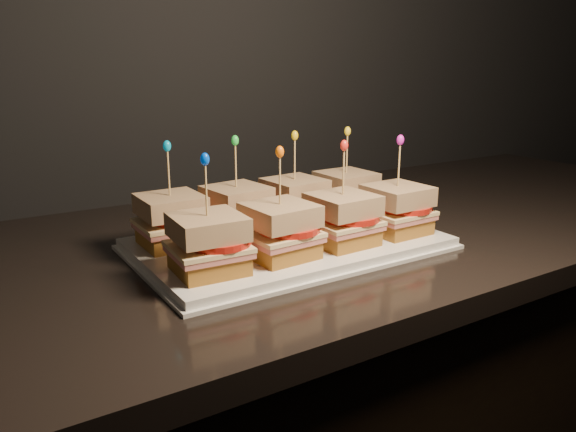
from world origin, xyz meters
TOP-DOWN VIEW (x-y plane):
  - granite_slab at (-0.07, 1.65)m, footprint 2.23×0.73m
  - platter at (-0.07, 1.57)m, footprint 0.47×0.29m
  - platter_rim at (-0.07, 1.57)m, footprint 0.48×0.30m
  - sandwich_0_bread_bot at (-0.24, 1.64)m, footprint 0.09×0.09m
  - sandwich_0_ham at (-0.24, 1.64)m, footprint 0.10×0.09m
  - sandwich_0_cheese at (-0.24, 1.64)m, footprint 0.10×0.10m
  - sandwich_0_tomato at (-0.23, 1.63)m, footprint 0.09×0.09m
  - sandwich_0_bread_top at (-0.24, 1.64)m, footprint 0.09×0.09m
  - sandwich_0_pick at (-0.24, 1.64)m, footprint 0.00×0.00m
  - sandwich_0_frill at (-0.24, 1.64)m, footprint 0.01×0.01m
  - sandwich_1_bread_bot at (-0.13, 1.64)m, footprint 0.10×0.10m
  - sandwich_1_ham at (-0.13, 1.64)m, footprint 0.11×0.11m
  - sandwich_1_cheese at (-0.13, 1.64)m, footprint 0.11×0.11m
  - sandwich_1_tomato at (-0.12, 1.63)m, footprint 0.09×0.09m
  - sandwich_1_bread_top at (-0.13, 1.64)m, footprint 0.10×0.10m
  - sandwich_1_pick at (-0.13, 1.64)m, footprint 0.00×0.00m
  - sandwich_1_frill at (-0.13, 1.64)m, footprint 0.01×0.01m
  - sandwich_2_bread_bot at (-0.02, 1.64)m, footprint 0.10×0.10m
  - sandwich_2_ham at (-0.02, 1.64)m, footprint 0.11×0.10m
  - sandwich_2_cheese at (-0.02, 1.64)m, footprint 0.11×0.10m
  - sandwich_2_tomato at (-0.00, 1.63)m, footprint 0.09×0.09m
  - sandwich_2_bread_top at (-0.02, 1.64)m, footprint 0.10×0.10m
  - sandwich_2_pick at (-0.02, 1.64)m, footprint 0.00×0.00m
  - sandwich_2_frill at (-0.02, 1.64)m, footprint 0.01×0.01m
  - sandwich_3_bread_bot at (0.10, 1.64)m, footprint 0.09×0.09m
  - sandwich_3_ham at (0.10, 1.64)m, footprint 0.10×0.10m
  - sandwich_3_cheese at (0.10, 1.64)m, footprint 0.10×0.10m
  - sandwich_3_tomato at (0.11, 1.63)m, footprint 0.09×0.09m
  - sandwich_3_bread_top at (0.10, 1.64)m, footprint 0.09×0.09m
  - sandwich_3_pick at (0.10, 1.64)m, footprint 0.00×0.00m
  - sandwich_3_frill at (0.10, 1.64)m, footprint 0.01×0.01m
  - sandwich_4_bread_bot at (-0.24, 1.51)m, footprint 0.09×0.09m
  - sandwich_4_ham at (-0.24, 1.51)m, footprint 0.10×0.10m
  - sandwich_4_cheese at (-0.24, 1.51)m, footprint 0.11×0.10m
  - sandwich_4_tomato at (-0.23, 1.50)m, footprint 0.09×0.09m
  - sandwich_4_bread_top at (-0.24, 1.51)m, footprint 0.10×0.10m
  - sandwich_4_pick at (-0.24, 1.51)m, footprint 0.00×0.00m
  - sandwich_4_frill at (-0.24, 1.51)m, footprint 0.01×0.01m
  - sandwich_5_bread_bot at (-0.13, 1.51)m, footprint 0.09×0.09m
  - sandwich_5_ham at (-0.13, 1.51)m, footprint 0.10×0.10m
  - sandwich_5_cheese at (-0.13, 1.51)m, footprint 0.11×0.10m
  - sandwich_5_tomato at (-0.12, 1.50)m, footprint 0.09×0.09m
  - sandwich_5_bread_top at (-0.13, 1.51)m, footprint 0.10×0.10m
  - sandwich_5_pick at (-0.13, 1.51)m, footprint 0.00×0.00m
  - sandwich_5_frill at (-0.13, 1.51)m, footprint 0.01×0.01m
  - sandwich_6_bread_bot at (-0.02, 1.51)m, footprint 0.09×0.09m
  - sandwich_6_ham at (-0.02, 1.51)m, footprint 0.10×0.10m
  - sandwich_6_cheese at (-0.02, 1.51)m, footprint 0.10×0.10m
  - sandwich_6_tomato at (-0.00, 1.50)m, footprint 0.09×0.09m
  - sandwich_6_bread_top at (-0.02, 1.51)m, footprint 0.09×0.09m
  - sandwich_6_pick at (-0.02, 1.51)m, footprint 0.00×0.00m
  - sandwich_6_frill at (-0.02, 1.51)m, footprint 0.01×0.01m
  - sandwich_7_bread_bot at (0.10, 1.51)m, footprint 0.09×0.09m
  - sandwich_7_ham at (0.10, 1.51)m, footprint 0.10×0.10m
  - sandwich_7_cheese at (0.10, 1.51)m, footprint 0.10×0.10m
  - sandwich_7_tomato at (0.11, 1.50)m, footprint 0.09×0.09m
  - sandwich_7_bread_top at (0.10, 1.51)m, footprint 0.09×0.09m
  - sandwich_7_pick at (0.10, 1.51)m, footprint 0.00×0.00m
  - sandwich_7_frill at (0.10, 1.51)m, footprint 0.01×0.01m

SIDE VIEW (x-z plane):
  - granite_slab at x=-0.07m, z-range 0.85..0.89m
  - platter_rim at x=-0.07m, z-range 0.89..0.90m
  - platter at x=-0.07m, z-range 0.89..0.91m
  - sandwich_0_bread_bot at x=-0.24m, z-range 0.91..0.93m
  - sandwich_1_bread_bot at x=-0.13m, z-range 0.91..0.93m
  - sandwich_2_bread_bot at x=-0.02m, z-range 0.91..0.93m
  - sandwich_3_bread_bot at x=0.10m, z-range 0.91..0.93m
  - sandwich_4_bread_bot at x=-0.24m, z-range 0.91..0.93m
  - sandwich_5_bread_bot at x=-0.13m, z-range 0.91..0.93m
  - sandwich_6_bread_bot at x=-0.02m, z-range 0.91..0.93m
  - sandwich_7_bread_bot at x=0.10m, z-range 0.91..0.93m
  - sandwich_0_ham at x=-0.24m, z-range 0.93..0.94m
  - sandwich_1_ham at x=-0.13m, z-range 0.93..0.94m
  - sandwich_2_ham at x=-0.02m, z-range 0.93..0.94m
  - sandwich_3_ham at x=0.10m, z-range 0.93..0.94m
  - sandwich_4_ham at x=-0.24m, z-range 0.93..0.94m
  - sandwich_5_ham at x=-0.13m, z-range 0.93..0.94m
  - sandwich_6_ham at x=-0.02m, z-range 0.93..0.94m
  - sandwich_7_ham at x=0.10m, z-range 0.93..0.94m
  - sandwich_0_cheese at x=-0.24m, z-range 0.94..0.95m
  - sandwich_1_cheese at x=-0.13m, z-range 0.94..0.95m
  - sandwich_2_cheese at x=-0.02m, z-range 0.94..0.95m
  - sandwich_3_cheese at x=0.10m, z-range 0.94..0.95m
  - sandwich_4_cheese at x=-0.24m, z-range 0.94..0.95m
  - sandwich_5_cheese at x=-0.13m, z-range 0.94..0.95m
  - sandwich_6_cheese at x=-0.02m, z-range 0.94..0.95m
  - sandwich_7_cheese at x=0.10m, z-range 0.94..0.95m
  - sandwich_0_tomato at x=-0.23m, z-range 0.95..0.96m
  - sandwich_1_tomato at x=-0.12m, z-range 0.95..0.96m
  - sandwich_2_tomato at x=0.00m, z-range 0.95..0.96m
  - sandwich_3_tomato at x=0.11m, z-range 0.95..0.96m
  - sandwich_4_tomato at x=-0.23m, z-range 0.95..0.96m
  - sandwich_5_tomato at x=-0.12m, z-range 0.95..0.96m
  - sandwich_6_tomato at x=0.00m, z-range 0.95..0.96m
  - sandwich_7_tomato at x=0.11m, z-range 0.95..0.96m
  - sandwich_0_bread_top at x=-0.24m, z-range 0.96..0.99m
  - sandwich_1_bread_top at x=-0.13m, z-range 0.96..0.99m
  - sandwich_2_bread_top at x=-0.02m, z-range 0.96..0.99m
  - sandwich_3_bread_top at x=0.10m, z-range 0.96..0.99m
  - sandwich_4_bread_top at x=-0.24m, z-range 0.96..0.99m
  - sandwich_5_bread_top at x=-0.13m, z-range 0.96..0.99m
  - sandwich_6_bread_top at x=-0.02m, z-range 0.96..0.99m
  - sandwich_7_bread_top at x=0.10m, z-range 0.96..0.99m
  - sandwich_0_pick at x=-0.24m, z-range 0.97..1.06m
  - sandwich_1_pick at x=-0.13m, z-range 0.97..1.06m
  - sandwich_2_pick at x=-0.02m, z-range 0.97..1.06m
  - sandwich_3_pick at x=0.10m, z-range 0.97..1.06m
  - sandwich_4_pick at x=-0.24m, z-range 0.97..1.06m
  - sandwich_5_pick at x=-0.13m, z-range 0.97..1.06m
  - sandwich_6_pick at x=-0.02m, z-range 0.97..1.06m
  - sandwich_7_pick at x=0.10m, z-range 0.97..1.06m
  - sandwich_0_frill at x=-0.24m, z-range 1.05..1.07m
  - sandwich_1_frill at x=-0.13m, z-range 1.05..1.07m
  - sandwich_2_frill at x=-0.02m, z-range 1.05..1.07m
  - sandwich_3_frill at x=0.10m, z-range 1.05..1.07m
  - sandwich_4_frill at x=-0.24m, z-range 1.05..1.07m
  - sandwich_5_frill at x=-0.13m, z-range 1.05..1.07m
  - sandwich_6_frill at x=-0.02m, z-range 1.05..1.07m
  - sandwich_7_frill at x=0.10m, z-range 1.05..1.07m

